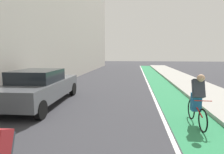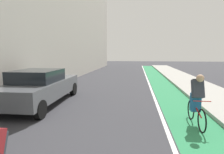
# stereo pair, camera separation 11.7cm
# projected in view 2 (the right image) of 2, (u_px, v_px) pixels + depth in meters

# --- Properties ---
(ground_plane) EXTENTS (80.62, 80.62, 0.00)m
(ground_plane) POSITION_uv_depth(u_px,v_px,m) (118.00, 84.00, 13.11)
(ground_plane) COLOR #38383D
(bike_lane_paint) EXTENTS (1.60, 36.64, 0.00)m
(bike_lane_paint) POSITION_uv_depth(u_px,v_px,m) (159.00, 81.00, 14.65)
(bike_lane_paint) COLOR #2D8451
(bike_lane_paint) RESTS_ON ground
(lane_divider_stripe) EXTENTS (0.12, 36.64, 0.00)m
(lane_divider_stripe) POSITION_uv_depth(u_px,v_px,m) (148.00, 81.00, 14.77)
(lane_divider_stripe) COLOR white
(lane_divider_stripe) RESTS_ON ground
(sidewalk_right) EXTENTS (2.63, 36.64, 0.14)m
(sidewalk_right) POSITION_uv_depth(u_px,v_px,m) (187.00, 81.00, 14.35)
(sidewalk_right) COLOR #A8A59E
(sidewalk_right) RESTS_ON ground
(parked_sedan_gray) EXTENTS (2.14, 4.83, 1.53)m
(parked_sedan_gray) POSITION_uv_depth(u_px,v_px,m) (40.00, 86.00, 7.95)
(parked_sedan_gray) COLOR #595B60
(parked_sedan_gray) RESTS_ON ground
(cyclist_mid) EXTENTS (0.48, 1.72, 1.62)m
(cyclist_mid) POSITION_uv_depth(u_px,v_px,m) (197.00, 100.00, 5.57)
(cyclist_mid) COLOR black
(cyclist_mid) RESTS_ON ground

